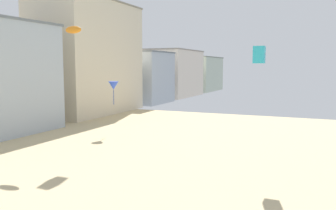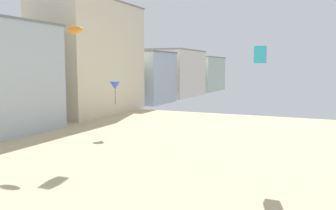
{
  "view_description": "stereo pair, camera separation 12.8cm",
  "coord_description": "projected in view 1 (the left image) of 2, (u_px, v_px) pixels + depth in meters",
  "views": [
    {
      "loc": [
        11.83,
        0.4,
        8.22
      ],
      "look_at": [
        4.62,
        16.93,
        6.24
      ],
      "focal_mm": 37.51,
      "sensor_mm": 36.0,
      "label": 1
    },
    {
      "loc": [
        11.95,
        0.45,
        8.22
      ],
      "look_at": [
        4.62,
        16.93,
        6.24
      ],
      "focal_mm": 37.51,
      "sensor_mm": 36.0,
      "label": 2
    }
  ],
  "objects": [
    {
      "name": "boardwalk_hotel_mid",
      "position": [
        89.0,
        58.0,
        61.85
      ],
      "size": [
        10.63,
        21.12,
        19.53
      ],
      "color": "beige",
      "rests_on": "ground"
    },
    {
      "name": "kite_blue_delta_2",
      "position": [
        114.0,
        86.0,
        43.51
      ],
      "size": [
        1.27,
        1.27,
        2.88
      ],
      "color": "blue"
    },
    {
      "name": "boardwalk_hotel_far",
      "position": [
        140.0,
        77.0,
        79.73
      ],
      "size": [
        12.16,
        12.6,
        11.56
      ],
      "color": "#ADB7C1",
      "rests_on": "ground"
    },
    {
      "name": "boardwalk_hotel_furthest",
      "position": [
        200.0,
        74.0,
        119.29
      ],
      "size": [
        10.5,
        20.67,
        11.48
      ],
      "color": "#B7C6B2",
      "rests_on": "ground"
    },
    {
      "name": "boardwalk_hotel_distant",
      "position": [
        173.0,
        73.0,
        97.2
      ],
      "size": [
        11.37,
        20.56,
        12.77
      ],
      "color": "silver",
      "rests_on": "ground"
    },
    {
      "name": "kite_orange_parafoil",
      "position": [
        73.0,
        30.0,
        34.15
      ],
      "size": [
        1.86,
        0.52,
        0.73
      ],
      "color": "orange"
    },
    {
      "name": "kite_cyan_box_2",
      "position": [
        259.0,
        55.0,
        28.72
      ],
      "size": [
        0.89,
        0.89,
        1.4
      ],
      "color": "#2DB7CC"
    }
  ]
}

